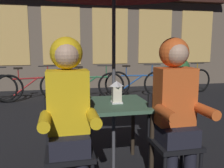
# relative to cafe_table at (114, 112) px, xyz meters

# --- Properties ---
(cafe_table) EXTENTS (0.72, 0.72, 0.74)m
(cafe_table) POSITION_rel_cafe_table_xyz_m (0.00, 0.00, 0.00)
(cafe_table) COLOR #42664C
(cafe_table) RESTS_ON ground_plane
(lantern) EXTENTS (0.11, 0.11, 0.23)m
(lantern) POSITION_rel_cafe_table_xyz_m (0.03, -0.02, 0.22)
(lantern) COLOR white
(lantern) RESTS_ON cafe_table
(chair_left) EXTENTS (0.40, 0.40, 0.87)m
(chair_left) POSITION_rel_cafe_table_xyz_m (-0.48, -0.37, -0.15)
(chair_left) COLOR black
(chair_left) RESTS_ON ground_plane
(chair_right) EXTENTS (0.40, 0.40, 0.87)m
(chair_right) POSITION_rel_cafe_table_xyz_m (0.48, -0.37, -0.15)
(chair_right) COLOR black
(chair_right) RESTS_ON ground_plane
(person_left_hooded) EXTENTS (0.45, 0.56, 1.40)m
(person_left_hooded) POSITION_rel_cafe_table_xyz_m (-0.48, -0.43, 0.21)
(person_left_hooded) COLOR black
(person_left_hooded) RESTS_ON ground_plane
(person_right_hooded) EXTENTS (0.45, 0.56, 1.40)m
(person_right_hooded) POSITION_rel_cafe_table_xyz_m (0.48, -0.43, 0.21)
(person_right_hooded) COLOR black
(person_right_hooded) RESTS_ON ground_plane
(bicycle_second) EXTENTS (1.66, 0.34, 0.84)m
(bicycle_second) POSITION_rel_cafe_table_xyz_m (-1.19, 3.66, -0.29)
(bicycle_second) COLOR black
(bicycle_second) RESTS_ON ground_plane
(bicycle_third) EXTENTS (1.67, 0.28, 0.84)m
(bicycle_third) POSITION_rel_cafe_table_xyz_m (0.22, 3.57, -0.29)
(bicycle_third) COLOR black
(bicycle_third) RESTS_ON ground_plane
(bicycle_fourth) EXTENTS (1.67, 0.30, 0.84)m
(bicycle_fourth) POSITION_rel_cafe_table_xyz_m (1.44, 3.62, -0.29)
(bicycle_fourth) COLOR black
(bicycle_fourth) RESTS_ON ground_plane
(bicycle_fifth) EXTENTS (1.67, 0.26, 0.84)m
(bicycle_fifth) POSITION_rel_cafe_table_xyz_m (2.86, 3.72, -0.29)
(bicycle_fifth) COLOR black
(bicycle_fifth) RESTS_ON ground_plane
(potted_plant) EXTENTS (0.60, 0.60, 0.92)m
(potted_plant) POSITION_rel_cafe_table_xyz_m (3.14, 4.57, -0.09)
(potted_plant) COLOR brown
(potted_plant) RESTS_ON ground_plane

